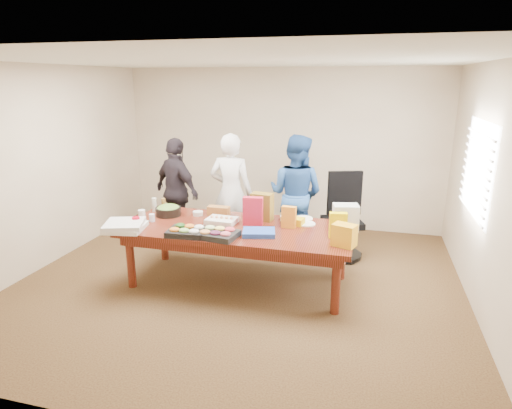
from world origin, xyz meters
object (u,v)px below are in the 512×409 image
(person_center, at_px, (231,193))
(salad_bowl, at_px, (168,211))
(sheet_cake, at_px, (222,221))
(person_right, at_px, (296,194))
(conference_table, at_px, (238,255))
(office_chair, at_px, (342,219))

(person_center, bearing_deg, salad_bowl, 55.72)
(person_center, xyz_separation_m, sheet_cake, (0.21, -1.02, -0.10))
(person_center, height_order, person_right, person_center)
(conference_table, distance_m, salad_bowl, 1.15)
(person_right, distance_m, sheet_cake, 1.41)
(conference_table, distance_m, person_center, 1.29)
(office_chair, distance_m, sheet_cake, 1.80)
(person_center, height_order, salad_bowl, person_center)
(office_chair, distance_m, salad_bowl, 2.43)
(person_center, bearing_deg, conference_table, 111.61)
(salad_bowl, bearing_deg, office_chair, 22.88)
(office_chair, bearing_deg, person_center, 161.67)
(office_chair, height_order, person_right, person_right)
(person_center, bearing_deg, person_right, -169.68)
(office_chair, height_order, sheet_cake, office_chair)
(conference_table, relative_size, salad_bowl, 8.23)
(person_right, bearing_deg, salad_bowl, 49.70)
(conference_table, xyz_separation_m, sheet_cake, (-0.24, 0.08, 0.41))
(conference_table, relative_size, office_chair, 2.37)
(person_right, relative_size, salad_bowl, 5.14)
(person_center, distance_m, person_right, 0.95)
(person_right, distance_m, salad_bowl, 1.86)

